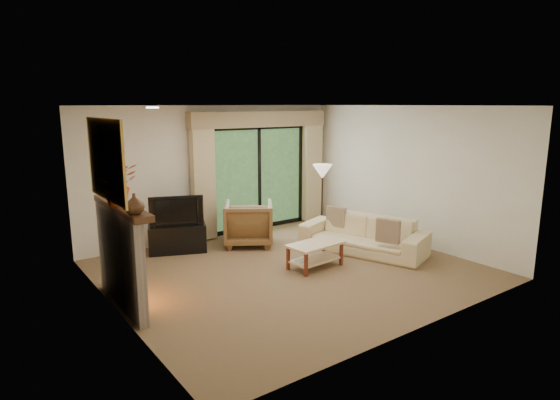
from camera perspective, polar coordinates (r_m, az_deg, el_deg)
floor at (r=7.63m, az=1.33°, el=-8.49°), size 5.50×5.50×0.00m
ceiling at (r=7.17m, az=1.43°, el=11.43°), size 5.50×5.50×0.00m
wall_back at (r=9.38m, az=-7.89°, el=3.40°), size 5.00×0.00×5.00m
wall_front at (r=5.55m, az=17.16°, el=-2.71°), size 5.00×0.00×5.00m
wall_left at (r=6.07m, az=-19.80°, el=-1.67°), size 0.00×5.00×5.00m
wall_right at (r=9.19m, az=15.20°, el=2.94°), size 0.00×5.00×5.00m
fireplace at (r=6.45m, az=-18.90°, el=-6.52°), size 0.24×1.70×1.37m
mirror at (r=6.17m, az=-20.43°, el=4.62°), size 0.07×1.45×1.02m
sliding_door at (r=9.87m, az=-2.59°, el=2.73°), size 2.26×0.10×2.16m
curtain_left at (r=9.09m, az=-9.35°, el=2.46°), size 0.45×0.18×2.35m
curtain_right at (r=10.56m, az=3.89°, el=3.85°), size 0.45×0.18×2.35m
cornice at (r=9.68m, az=-2.36°, el=9.82°), size 3.20×0.24×0.32m
media_console at (r=8.65m, az=-12.39°, el=-4.57°), size 1.10×0.79×0.50m
tv at (r=8.52m, az=-12.54°, el=-1.20°), size 0.92×0.46×0.54m
armchair at (r=8.86m, az=-3.85°, el=-2.83°), size 1.24×1.25×0.83m
sofa at (r=8.54m, az=10.09°, el=-4.19°), size 1.59×2.38×0.65m
pillow_near at (r=8.01m, az=13.04°, el=-3.70°), size 0.24×0.41×0.40m
pillow_far at (r=8.87m, az=6.86°, el=-2.02°), size 0.23×0.39×0.37m
coffee_table at (r=7.69m, az=4.30°, el=-6.74°), size 0.96×0.58×0.41m
floor_lamp at (r=9.40m, az=5.12°, el=-0.07°), size 0.49×0.49×1.45m
vase at (r=5.66m, az=-17.34°, el=-0.45°), size 0.27×0.27×0.24m
branches at (r=6.20m, az=-19.18°, el=1.75°), size 0.56×0.52×0.52m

